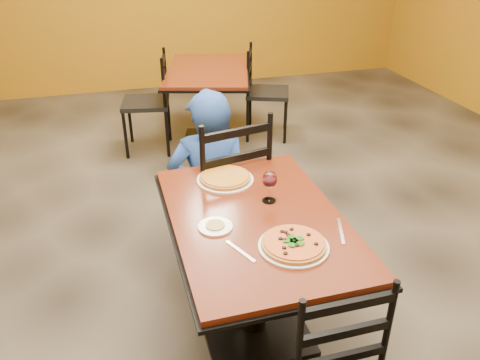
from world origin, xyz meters
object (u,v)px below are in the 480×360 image
object	(u,v)px
chair_second_right	(268,93)
plate_main	(294,247)
chair_main_far	(222,185)
wine_glass	(269,185)
diner	(209,168)
plate_far	(225,180)
chair_second_left	(146,103)
pizza_far	(225,177)
pizza_main	(294,244)
side_plate	(215,227)
table_main	(256,249)
table_second	(208,89)

from	to	relation	value
chair_second_right	plate_main	xyz separation A→B (m)	(-0.86, -2.84, 0.30)
chair_main_far	wine_glass	distance (m)	0.71
diner	plate_far	bearing A→B (deg)	96.34
chair_second_left	pizza_far	distance (m)	2.20
plate_main	pizza_main	xyz separation A→B (m)	(0.00, 0.00, 0.02)
chair_second_right	diner	bearing A→B (deg)	170.08
plate_main	side_plate	distance (m)	0.38
chair_second_left	side_plate	xyz separation A→B (m)	(0.06, -2.59, 0.28)
table_main	chair_main_far	bearing A→B (deg)	89.00
plate_main	side_plate	xyz separation A→B (m)	(-0.29, 0.24, 0.00)
table_second	pizza_main	size ratio (longest dim) A/B	4.65
chair_main_far	plate_far	size ratio (longest dim) A/B	3.35
chair_main_far	plate_main	size ratio (longest dim) A/B	3.35
table_main	side_plate	xyz separation A→B (m)	(-0.21, -0.04, 0.20)
chair_second_right	plate_far	size ratio (longest dim) A/B	2.96
diner	pizza_far	size ratio (longest dim) A/B	3.90
chair_second_right	plate_far	xyz separation A→B (m)	(-0.99, -2.17, 0.30)
pizza_main	pizza_far	xyz separation A→B (m)	(-0.13, 0.67, 0.00)
wine_glass	chair_second_left	bearing A→B (deg)	98.81
pizza_far	chair_main_far	bearing A→B (deg)	79.11
side_plate	pizza_far	bearing A→B (deg)	69.83
chair_second_left	pizza_far	size ratio (longest dim) A/B	3.36
pizza_far	wine_glass	distance (m)	0.32
table_second	side_plate	distance (m)	2.66
plate_main	side_plate	size ratio (longest dim) A/B	1.94
table_second	chair_main_far	xyz separation A→B (m)	(-0.32, -1.81, -0.03)
chair_main_far	diner	world-z (taller)	diner
plate_main	pizza_main	bearing A→B (deg)	0.00
chair_main_far	plate_main	xyz separation A→B (m)	(0.07, -1.02, 0.24)
chair_main_far	plate_far	xyz separation A→B (m)	(-0.07, -0.35, 0.24)
plate_far	side_plate	bearing A→B (deg)	-110.17
chair_second_right	side_plate	bearing A→B (deg)	177.04
chair_second_left	table_main	bearing A→B (deg)	16.91
table_second	pizza_far	size ratio (longest dim) A/B	4.71
table_second	side_plate	size ratio (longest dim) A/B	8.25
chair_main_far	pizza_main	xyz separation A→B (m)	(0.07, -1.02, 0.25)
plate_main	diner	bearing A→B (deg)	94.93
diner	pizza_far	bearing A→B (deg)	96.34
table_second	diner	bearing A→B (deg)	-102.56
plate_main	table_second	bearing A→B (deg)	84.89
table_second	plate_main	world-z (taller)	plate_main
table_main	wine_glass	xyz separation A→B (m)	(0.10, 0.12, 0.28)
table_second	plate_far	size ratio (longest dim) A/B	4.26
chair_second_left	chair_second_right	xyz separation A→B (m)	(1.21, 0.00, -0.01)
table_main	chair_main_far	size ratio (longest dim) A/B	1.18
plate_far	pizza_main	bearing A→B (deg)	-78.66
table_second	diner	xyz separation A→B (m)	(-0.36, -1.61, -0.01)
table_main	pizza_main	bearing A→B (deg)	-73.97
plate_far	side_plate	distance (m)	0.46
chair_second_left	wine_glass	size ratio (longest dim) A/B	5.23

